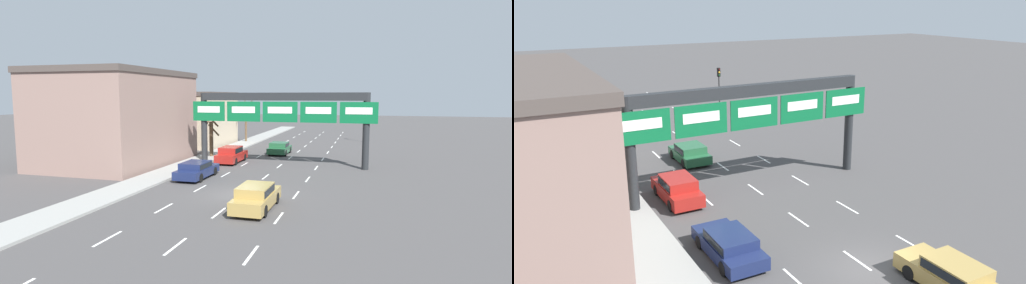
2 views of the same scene
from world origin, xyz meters
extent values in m
plane|color=#474444|center=(0.00, 0.00, 0.00)|extent=(220.00, 220.00, 0.00)
cube|color=#999993|center=(-8.00, 0.00, 0.07)|extent=(2.80, 110.00, 0.15)
cube|color=white|center=(-3.30, -9.00, 0.01)|extent=(0.12, 2.00, 0.01)
cube|color=white|center=(-3.30, -4.00, 0.01)|extent=(0.12, 2.00, 0.01)
cube|color=white|center=(-3.30, 1.00, 0.01)|extent=(0.12, 2.00, 0.01)
cube|color=white|center=(-3.30, 6.00, 0.01)|extent=(0.12, 2.00, 0.01)
cube|color=white|center=(-3.30, 11.00, 0.01)|extent=(0.12, 2.00, 0.01)
cube|color=white|center=(-3.30, 16.00, 0.01)|extent=(0.12, 2.00, 0.01)
cube|color=white|center=(-3.30, 21.00, 0.01)|extent=(0.12, 2.00, 0.01)
cube|color=white|center=(-3.30, 26.00, 0.01)|extent=(0.12, 2.00, 0.01)
cube|color=white|center=(-3.30, 31.00, 0.01)|extent=(0.12, 2.00, 0.01)
cube|color=white|center=(-3.30, 36.00, 0.01)|extent=(0.12, 2.00, 0.01)
cube|color=white|center=(-3.30, 41.00, 0.01)|extent=(0.12, 2.00, 0.01)
cube|color=white|center=(-3.30, 46.00, 0.01)|extent=(0.12, 2.00, 0.01)
cube|color=white|center=(0.00, -9.00, 0.01)|extent=(0.12, 2.00, 0.01)
cube|color=white|center=(0.00, -4.00, 0.01)|extent=(0.12, 2.00, 0.01)
cube|color=white|center=(0.00, 1.00, 0.01)|extent=(0.12, 2.00, 0.01)
cube|color=white|center=(0.00, 6.00, 0.01)|extent=(0.12, 2.00, 0.01)
cube|color=white|center=(0.00, 11.00, 0.01)|extent=(0.12, 2.00, 0.01)
cube|color=white|center=(0.00, 16.00, 0.01)|extent=(0.12, 2.00, 0.01)
cube|color=white|center=(0.00, 21.00, 0.01)|extent=(0.12, 2.00, 0.01)
cube|color=white|center=(0.00, 26.00, 0.01)|extent=(0.12, 2.00, 0.01)
cube|color=white|center=(0.00, 31.00, 0.01)|extent=(0.12, 2.00, 0.01)
cube|color=white|center=(0.00, 36.00, 0.01)|extent=(0.12, 2.00, 0.01)
cube|color=white|center=(0.00, 41.00, 0.01)|extent=(0.12, 2.00, 0.01)
cube|color=white|center=(0.00, 46.00, 0.01)|extent=(0.12, 2.00, 0.01)
cube|color=white|center=(3.30, -9.00, 0.01)|extent=(0.12, 2.00, 0.01)
cube|color=white|center=(3.30, -4.00, 0.01)|extent=(0.12, 2.00, 0.01)
cube|color=white|center=(3.30, 1.00, 0.01)|extent=(0.12, 2.00, 0.01)
cube|color=white|center=(3.30, 6.00, 0.01)|extent=(0.12, 2.00, 0.01)
cube|color=white|center=(3.30, 11.00, 0.01)|extent=(0.12, 2.00, 0.01)
cube|color=white|center=(3.30, 16.00, 0.01)|extent=(0.12, 2.00, 0.01)
cube|color=white|center=(3.30, 21.00, 0.01)|extent=(0.12, 2.00, 0.01)
cube|color=white|center=(3.30, 26.00, 0.01)|extent=(0.12, 2.00, 0.01)
cube|color=white|center=(3.30, 31.00, 0.01)|extent=(0.12, 2.00, 0.01)
cube|color=white|center=(3.30, 36.00, 0.01)|extent=(0.12, 2.00, 0.01)
cube|color=white|center=(3.30, 41.00, 0.01)|extent=(0.12, 2.00, 0.01)
cube|color=white|center=(3.30, 46.00, 0.01)|extent=(0.12, 2.00, 0.01)
cylinder|color=#232628|center=(-7.40, 11.37, 3.28)|extent=(0.58, 0.58, 6.56)
cylinder|color=#232628|center=(7.40, 11.37, 3.28)|extent=(0.58, 0.58, 6.56)
cube|color=#232628|center=(0.00, 11.37, 6.21)|extent=(14.80, 0.60, 0.70)
cube|color=#0C6033|center=(-6.77, 11.03, 4.85)|extent=(3.14, 0.08, 1.80)
cube|color=white|center=(-6.77, 10.98, 5.02)|extent=(2.19, 0.02, 0.58)
cube|color=#0C6033|center=(-3.39, 11.03, 4.85)|extent=(3.14, 0.08, 1.80)
cube|color=white|center=(-3.39, 10.98, 5.02)|extent=(2.19, 0.02, 0.58)
cube|color=#0C6033|center=(0.00, 11.03, 4.85)|extent=(3.14, 0.08, 1.80)
cube|color=white|center=(0.00, 10.98, 5.02)|extent=(2.19, 0.02, 0.58)
cube|color=#0C6033|center=(3.39, 11.03, 4.85)|extent=(3.14, 0.08, 1.80)
cube|color=white|center=(3.39, 10.98, 5.02)|extent=(2.19, 0.02, 0.58)
cube|color=#0C6033|center=(6.77, 11.03, 4.85)|extent=(3.14, 0.08, 1.80)
cube|color=white|center=(6.77, 10.98, 5.02)|extent=(2.19, 0.02, 0.58)
cube|color=gray|center=(-14.67, 8.32, 4.04)|extent=(9.74, 13.35, 8.08)
cube|color=#4C423D|center=(-14.67, 8.32, 8.33)|extent=(9.93, 13.62, 0.50)
cube|color=#C6B293|center=(-15.29, 23.50, 3.12)|extent=(10.98, 10.03, 6.24)
cube|color=#4C423D|center=(-15.29, 23.50, 6.49)|extent=(11.20, 10.23, 0.50)
cube|color=#A88947|center=(1.74, -2.72, 0.54)|extent=(1.79, 4.63, 0.69)
cube|color=#A88947|center=(1.74, -2.99, 1.15)|extent=(1.65, 2.41, 0.52)
cube|color=black|center=(1.74, -2.99, 1.15)|extent=(1.68, 2.22, 0.38)
cylinder|color=black|center=(0.93, -1.33, 0.33)|extent=(0.22, 0.66, 0.66)
cylinder|color=black|center=(2.55, -1.33, 0.33)|extent=(0.22, 0.66, 0.66)
cylinder|color=black|center=(0.93, -4.11, 0.33)|extent=(0.22, 0.66, 0.66)
cylinder|color=black|center=(2.55, -4.11, 0.33)|extent=(0.22, 0.66, 0.66)
cube|color=#235B38|center=(-1.60, 18.27, 0.50)|extent=(1.93, 4.02, 0.60)
cube|color=#235B38|center=(-1.60, 18.03, 1.05)|extent=(1.78, 2.09, 0.50)
cube|color=black|center=(-1.60, 18.03, 1.05)|extent=(1.81, 1.92, 0.36)
cylinder|color=black|center=(-2.48, 19.48, 0.33)|extent=(0.22, 0.66, 0.66)
cylinder|color=black|center=(-0.73, 19.48, 0.33)|extent=(0.22, 0.66, 0.66)
cylinder|color=black|center=(-2.48, 17.06, 0.33)|extent=(0.22, 0.66, 0.66)
cylinder|color=black|center=(-0.73, 17.06, 0.33)|extent=(0.22, 0.66, 0.66)
cube|color=#19234C|center=(-4.95, 4.18, 0.51)|extent=(1.90, 4.60, 0.62)
cube|color=#19234C|center=(-4.95, 3.90, 1.05)|extent=(1.75, 2.39, 0.48)
cube|color=black|center=(-4.95, 3.90, 1.05)|extent=(1.78, 2.20, 0.34)
cylinder|color=black|center=(-5.81, 5.56, 0.33)|extent=(0.22, 0.66, 0.66)
cylinder|color=black|center=(-4.09, 5.56, 0.33)|extent=(0.22, 0.66, 0.66)
cylinder|color=black|center=(-5.81, 2.80, 0.33)|extent=(0.22, 0.66, 0.66)
cylinder|color=black|center=(-4.09, 2.80, 0.33)|extent=(0.22, 0.66, 0.66)
cube|color=maroon|center=(-4.81, 11.74, 0.57)|extent=(1.83, 4.48, 0.73)
cube|color=maroon|center=(-4.81, 11.48, 1.23)|extent=(1.68, 2.33, 0.59)
cube|color=black|center=(-4.81, 11.48, 1.23)|extent=(1.72, 2.14, 0.43)
cylinder|color=black|center=(-5.63, 13.09, 0.33)|extent=(0.22, 0.66, 0.66)
cylinder|color=black|center=(-3.98, 13.09, 0.33)|extent=(0.22, 0.66, 0.66)
cylinder|color=black|center=(-5.63, 10.40, 0.33)|extent=(0.22, 0.66, 0.66)
cylinder|color=black|center=(-3.98, 10.40, 0.33)|extent=(0.22, 0.66, 0.66)
cylinder|color=black|center=(7.06, 32.65, 1.82)|extent=(0.12, 0.12, 3.64)
cube|color=black|center=(7.06, 32.65, 4.09)|extent=(0.30, 0.24, 0.90)
sphere|color=#3D0E0C|center=(7.06, 32.52, 4.39)|extent=(0.20, 0.20, 0.20)
sphere|color=gold|center=(7.06, 32.52, 4.09)|extent=(0.20, 0.20, 0.20)
sphere|color=#0E3515|center=(7.06, 32.52, 3.79)|extent=(0.20, 0.20, 0.20)
cylinder|color=brown|center=(-7.82, 14.10, 1.91)|extent=(0.40, 0.40, 3.52)
cylinder|color=brown|center=(-7.39, 13.74, 2.85)|extent=(0.94, 1.07, 1.27)
cylinder|color=brown|center=(-8.14, 14.35, 3.84)|extent=(0.73, 0.86, 1.20)
cylinder|color=brown|center=(-7.39, 13.89, 3.62)|extent=(0.64, 1.05, 0.95)
cylinder|color=brown|center=(-8.43, 27.94, 2.55)|extent=(0.28, 0.28, 4.80)
cylinder|color=brown|center=(-8.34, 27.39, 4.29)|extent=(1.20, 0.33, 0.97)
cylinder|color=brown|center=(-8.18, 28.62, 5.00)|extent=(1.50, 0.65, 1.95)
cylinder|color=brown|center=(-8.81, 28.05, 4.96)|extent=(0.37, 0.89, 1.46)
cylinder|color=brown|center=(-9.24, 27.70, 4.29)|extent=(0.64, 1.74, 1.74)
camera|label=1|loc=(7.64, -23.53, 6.26)|focal=28.00mm
camera|label=2|loc=(-13.35, -14.79, 11.53)|focal=35.00mm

